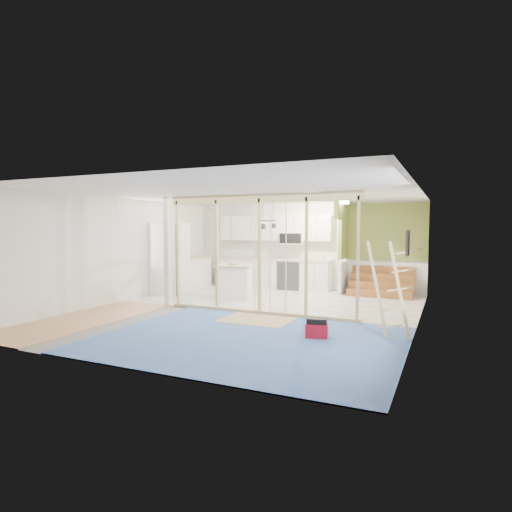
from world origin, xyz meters
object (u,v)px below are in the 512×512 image
at_px(ladder, 391,290).
at_px(island, 234,282).
at_px(toolbox, 317,329).
at_px(fridge, 170,259).

bearing_deg(ladder, island, 151.39).
xyz_separation_m(toolbox, ladder, (1.15, 0.45, 0.68)).
relative_size(island, ladder, 0.69).
xyz_separation_m(fridge, toolbox, (5.11, -2.90, -0.84)).
relative_size(fridge, ladder, 1.22).
xyz_separation_m(island, ladder, (4.28, -2.55, 0.40)).
bearing_deg(toolbox, ladder, 9.86).
bearing_deg(fridge, toolbox, -38.20).
distance_m(fridge, island, 2.05).
bearing_deg(island, toolbox, -60.28).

